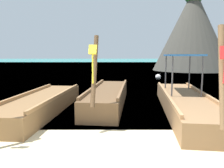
{
  "coord_description": "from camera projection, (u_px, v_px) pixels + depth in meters",
  "views": [
    {
      "loc": [
        0.03,
        -3.82,
        1.97
      ],
      "look_at": [
        0.0,
        3.85,
        0.97
      ],
      "focal_mm": 35.62,
      "sensor_mm": 36.0,
      "label": 1
    }
  ],
  "objects": [
    {
      "name": "longtail_boat_blue_ribbon",
      "position": [
        42.0,
        104.0,
        7.66
      ],
      "size": [
        1.78,
        5.87,
        2.68
      ],
      "color": "brown",
      "rests_on": "ground"
    },
    {
      "name": "longtail_boat_red_ribbon",
      "position": [
        186.0,
        102.0,
        7.7
      ],
      "size": [
        2.18,
        6.89,
        2.57
      ],
      "color": "olive",
      "rests_on": "ground"
    },
    {
      "name": "sea_water",
      "position": [
        113.0,
        62.0,
        65.38
      ],
      "size": [
        120.0,
        120.0,
        0.0
      ],
      "primitive_type": "plane",
      "color": "teal",
      "rests_on": "ground"
    },
    {
      "name": "ground",
      "position": [
        111.0,
        164.0,
        4.04
      ],
      "size": [
        120.0,
        120.0,
        0.0
      ],
      "primitive_type": "plane",
      "color": "beige"
    },
    {
      "name": "mooring_buoy_near",
      "position": [
        159.0,
        77.0,
        17.84
      ],
      "size": [
        0.45,
        0.45,
        0.45
      ],
      "color": "white",
      "rests_on": "sea_water"
    },
    {
      "name": "karst_rock",
      "position": [
        196.0,
        31.0,
        28.45
      ],
      "size": [
        11.12,
        9.78,
        10.93
      ],
      "color": "#47443D",
      "rests_on": "ground"
    },
    {
      "name": "longtail_boat_yellow_ribbon",
      "position": [
        109.0,
        97.0,
        8.75
      ],
      "size": [
        1.79,
        5.89,
        2.51
      ],
      "color": "brown",
      "rests_on": "ground"
    }
  ]
}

